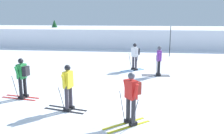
# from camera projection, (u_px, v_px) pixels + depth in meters

# --- Properties ---
(ground_plane) EXTENTS (120.00, 120.00, 0.00)m
(ground_plane) POSITION_uv_depth(u_px,v_px,m) (93.00, 101.00, 9.70)
(ground_plane) COLOR white
(far_snow_ridge) EXTENTS (80.00, 9.58, 1.99)m
(far_snow_ridge) POSITION_uv_depth(u_px,v_px,m) (125.00, 36.00, 28.77)
(far_snow_ridge) COLOR white
(far_snow_ridge) RESTS_ON ground
(skier_green) EXTENTS (1.64, 0.99, 1.71)m
(skier_green) POSITION_uv_depth(u_px,v_px,m) (22.00, 76.00, 9.87)
(skier_green) COLOR red
(skier_green) RESTS_ON ground
(skier_white) EXTENTS (1.48, 1.29, 1.71)m
(skier_white) POSITION_uv_depth(u_px,v_px,m) (135.00, 55.00, 15.04)
(skier_white) COLOR #237AC6
(skier_white) RESTS_ON ground
(skier_purple) EXTENTS (1.61, 1.00, 1.71)m
(skier_purple) POSITION_uv_depth(u_px,v_px,m) (159.00, 60.00, 13.64)
(skier_purple) COLOR black
(skier_purple) RESTS_ON ground
(skier_red) EXTENTS (1.48, 1.29, 1.71)m
(skier_red) POSITION_uv_depth(u_px,v_px,m) (132.00, 96.00, 7.47)
(skier_red) COLOR gold
(skier_red) RESTS_ON ground
(skier_yellow) EXTENTS (1.64, 0.98, 1.71)m
(skier_yellow) POSITION_uv_depth(u_px,v_px,m) (68.00, 86.00, 8.61)
(skier_yellow) COLOR black
(skier_yellow) RESTS_ON ground
(trail_marker_pole) EXTENTS (0.06, 0.06, 2.54)m
(trail_marker_pole) POSITION_uv_depth(u_px,v_px,m) (170.00, 41.00, 20.12)
(trail_marker_pole) COLOR black
(trail_marker_pole) RESTS_ON ground
(conifer_far_left) EXTENTS (1.85, 1.85, 2.89)m
(conifer_far_left) POSITION_uv_depth(u_px,v_px,m) (55.00, 30.00, 28.97)
(conifer_far_left) COLOR #513823
(conifer_far_left) RESTS_ON ground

